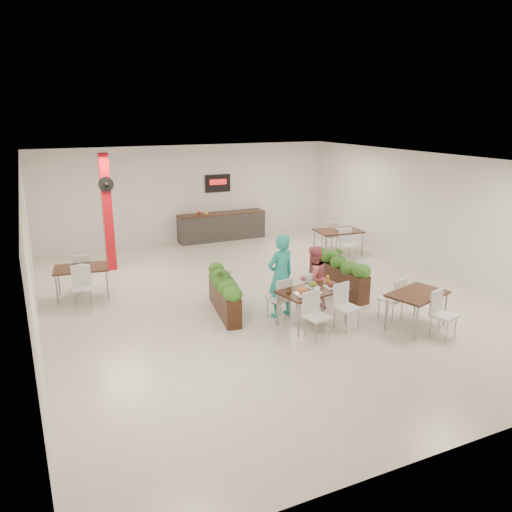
{
  "coord_description": "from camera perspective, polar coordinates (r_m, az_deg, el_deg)",
  "views": [
    {
      "loc": [
        -4.88,
        -9.98,
        4.24
      ],
      "look_at": [
        -0.37,
        -0.14,
        1.1
      ],
      "focal_mm": 35.0,
      "sensor_mm": 36.0,
      "label": 1
    }
  ],
  "objects": [
    {
      "name": "side_table_b",
      "position": [
        15.49,
        9.41,
        2.52
      ],
      "size": [
        1.45,
        1.66,
        0.92
      ],
      "rotation": [
        0.0,
        0.0,
        -0.11
      ],
      "color": "black",
      "rests_on": "ground"
    },
    {
      "name": "main_table",
      "position": [
        10.29,
        6.44,
        -4.44
      ],
      "size": [
        1.52,
        1.82,
        0.92
      ],
      "rotation": [
        0.0,
        0.0,
        0.19
      ],
      "color": "black",
      "rests_on": "ground"
    },
    {
      "name": "side_table_a",
      "position": [
        12.36,
        -19.31,
        -1.74
      ],
      "size": [
        1.31,
        1.66,
        0.92
      ],
      "rotation": [
        0.0,
        0.0,
        -0.12
      ],
      "color": "black",
      "rests_on": "ground"
    },
    {
      "name": "diner_woman",
      "position": [
        10.99,
        6.53,
        -2.56
      ],
      "size": [
        0.8,
        0.68,
        1.46
      ],
      "primitive_type": "imported",
      "rotation": [
        0.0,
        0.0,
        3.33
      ],
      "color": "#E36572",
      "rests_on": "ground"
    },
    {
      "name": "planter_right",
      "position": [
        12.22,
        9.38,
        -1.82
      ],
      "size": [
        0.49,
        2.1,
        1.1
      ],
      "rotation": [
        0.0,
        0.0,
        1.62
      ],
      "color": "black",
      "rests_on": "ground"
    },
    {
      "name": "room_shell",
      "position": [
        11.34,
        1.39,
        4.8
      ],
      "size": [
        10.1,
        12.1,
        3.22
      ],
      "color": "white",
      "rests_on": "ground"
    },
    {
      "name": "red_column",
      "position": [
        14.14,
        -16.62,
        4.91
      ],
      "size": [
        0.4,
        0.41,
        3.2
      ],
      "color": "red",
      "rests_on": "ground"
    },
    {
      "name": "side_table_c",
      "position": [
        10.56,
        17.95,
        -4.67
      ],
      "size": [
        1.39,
        1.67,
        0.92
      ],
      "rotation": [
        0.0,
        0.0,
        0.29
      ],
      "color": "black",
      "rests_on": "ground"
    },
    {
      "name": "service_counter",
      "position": [
        17.12,
        -3.94,
        3.49
      ],
      "size": [
        3.0,
        0.64,
        2.2
      ],
      "color": "#2A2826",
      "rests_on": "ground"
    },
    {
      "name": "ground",
      "position": [
        11.9,
        1.33,
        -4.72
      ],
      "size": [
        12.0,
        12.0,
        0.0
      ],
      "primitive_type": "plane",
      "color": "beige",
      "rests_on": "ground"
    },
    {
      "name": "diner_man",
      "position": [
        10.56,
        2.84,
        -2.29
      ],
      "size": [
        0.72,
        0.55,
        1.8
      ],
      "primitive_type": "imported",
      "rotation": [
        0.0,
        0.0,
        3.33
      ],
      "color": "teal",
      "rests_on": "ground"
    },
    {
      "name": "planter_left",
      "position": [
        10.83,
        -3.66,
        -3.99
      ],
      "size": [
        0.63,
        1.96,
        1.03
      ],
      "rotation": [
        0.0,
        0.0,
        1.43
      ],
      "color": "black",
      "rests_on": "ground"
    }
  ]
}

